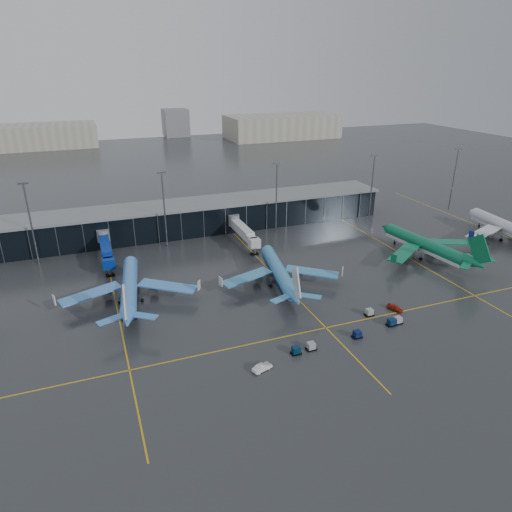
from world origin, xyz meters
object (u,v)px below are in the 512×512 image
object	(u,v)px
airliner_ba	(508,220)
mobile_airstair	(293,285)
service_van_white	(262,367)
baggage_carts	(355,331)
service_van_red	(395,308)
airliner_aer_lingus	(425,237)
airliner_arkefly	(129,277)
airliner_klm_near	(279,263)

from	to	relation	value
airliner_ba	mobile_airstair	size ratio (longest dim) A/B	12.59
airliner_ba	service_van_white	xyz separation A→B (m)	(-107.63, -39.44, -6.08)
baggage_carts	service_van_red	distance (m)	16.14
airliner_aer_lingus	service_van_red	size ratio (longest dim) A/B	10.45
mobile_airstair	service_van_red	world-z (taller)	mobile_airstair
baggage_carts	airliner_arkefly	bearing A→B (deg)	142.71
service_van_red	airliner_aer_lingus	bearing A→B (deg)	20.47
airliner_klm_near	airliner_aer_lingus	bearing A→B (deg)	11.65
airliner_klm_near	mobile_airstair	world-z (taller)	airliner_klm_near
airliner_aer_lingus	airliner_ba	distance (m)	37.89
airliner_aer_lingus	service_van_red	xyz separation A→B (m)	(-29.76, -25.72, -5.89)
airliner_klm_near	mobile_airstair	bearing A→B (deg)	-44.79
mobile_airstair	service_van_white	world-z (taller)	mobile_airstair
mobile_airstair	service_van_white	distance (m)	37.98
airliner_ba	service_van_white	size ratio (longest dim) A/B	10.20
airliner_arkefly	service_van_red	size ratio (longest dim) A/B	10.12
service_van_red	airliner_arkefly	bearing A→B (deg)	134.00
airliner_ba	mobile_airstair	distance (m)	86.76
airliner_arkefly	airliner_aer_lingus	world-z (taller)	airliner_aer_lingus
airliner_arkefly	service_van_white	world-z (taller)	airliner_arkefly
service_van_white	service_van_red	bearing A→B (deg)	-93.46
airliner_aer_lingus	mobile_airstair	distance (m)	49.02
baggage_carts	airliner_ba	bearing A→B (deg)	22.60
airliner_klm_near	mobile_airstair	distance (m)	7.11
airliner_arkefly	airliner_ba	world-z (taller)	airliner_ba
airliner_klm_near	airliner_ba	size ratio (longest dim) A/B	0.91
mobile_airstair	service_van_white	bearing A→B (deg)	-115.09
airliner_ba	airliner_arkefly	bearing A→B (deg)	-173.29
service_van_white	airliner_aer_lingus	bearing A→B (deg)	-80.94
service_van_red	service_van_white	size ratio (longest dim) A/B	0.95
service_van_red	service_van_white	bearing A→B (deg)	174.73
mobile_airstair	baggage_carts	bearing A→B (deg)	-72.97
airliner_ba	mobile_airstair	bearing A→B (deg)	-167.59
mobile_airstair	airliner_arkefly	bearing A→B (deg)	177.56
baggage_carts	service_van_white	size ratio (longest dim) A/B	6.98
airliner_aer_lingus	mobile_airstair	world-z (taller)	airliner_aer_lingus
airliner_arkefly	baggage_carts	distance (m)	58.28
airliner_aer_lingus	baggage_carts	bearing A→B (deg)	-151.48
baggage_carts	mobile_airstair	bearing A→B (deg)	97.73
baggage_carts	mobile_airstair	xyz separation A→B (m)	(-3.57, 26.29, 0.01)
baggage_carts	service_van_red	world-z (taller)	baggage_carts
airliner_aer_lingus	service_van_white	world-z (taller)	airliner_aer_lingus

